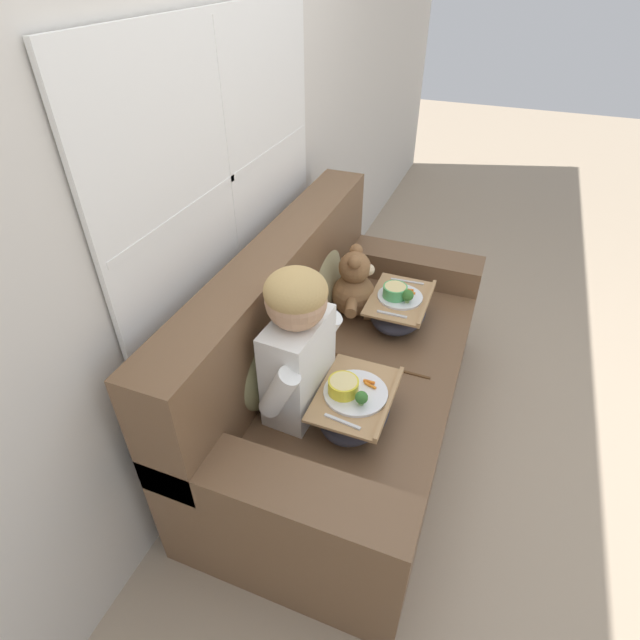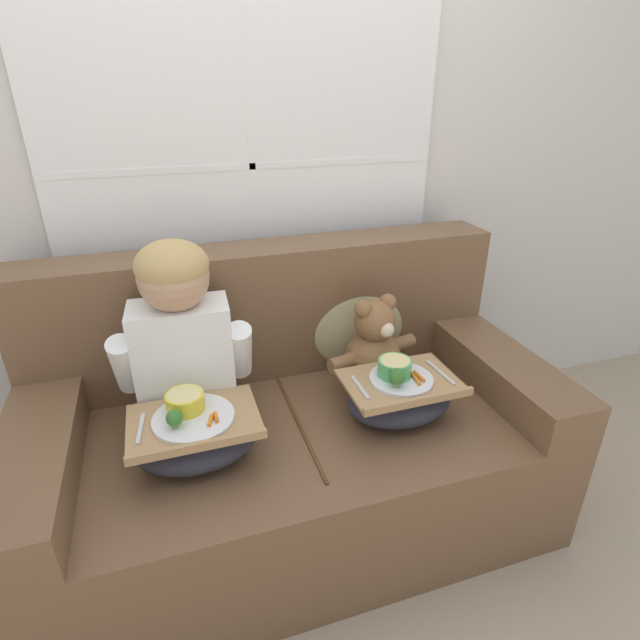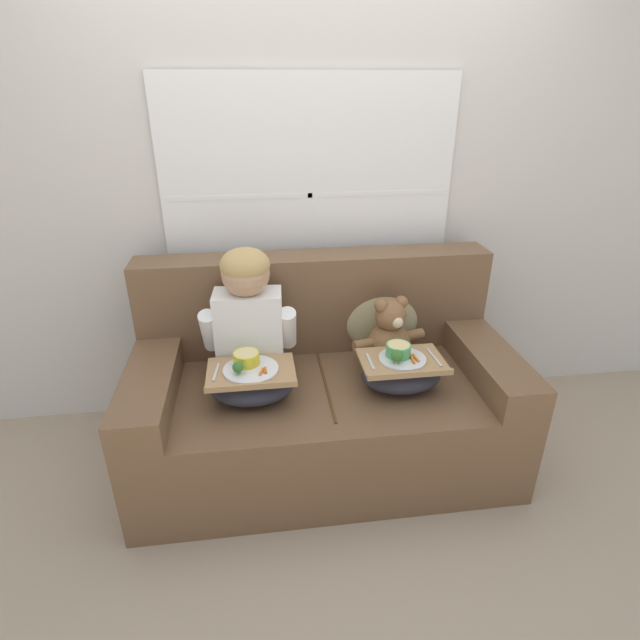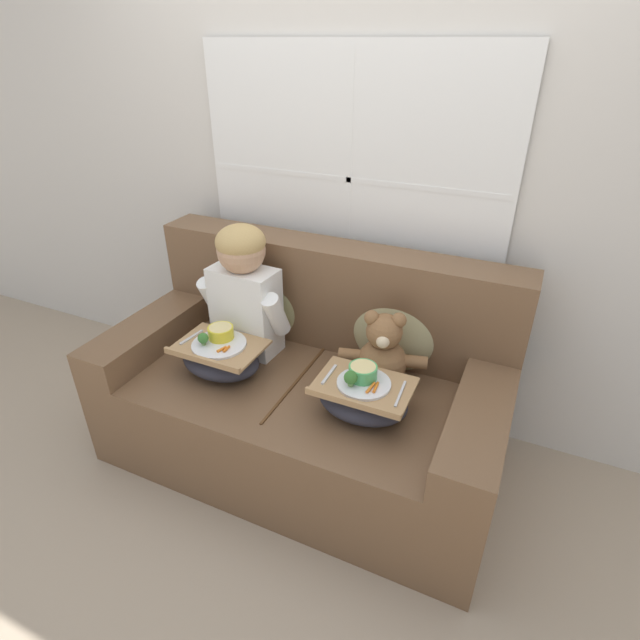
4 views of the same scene
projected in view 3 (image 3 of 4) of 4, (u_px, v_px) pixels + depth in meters
name	position (u px, v px, depth m)	size (l,w,h in m)	color
ground_plane	(324.00, 455.00, 2.67)	(14.00, 14.00, 0.00)	tan
wall_back_with_window	(309.00, 188.00, 2.63)	(8.00, 0.08, 2.60)	beige
couch	(322.00, 392.00, 2.58)	(1.85, 0.95, 1.00)	brown
throw_pillow_behind_child	(250.00, 322.00, 2.59)	(0.42, 0.20, 0.43)	#898456
throw_pillow_behind_teddy	(381.00, 315.00, 2.67)	(0.42, 0.20, 0.43)	tan
child_figure	(248.00, 308.00, 2.37)	(0.47, 0.23, 0.65)	white
teddy_bear	(390.00, 336.00, 2.54)	(0.40, 0.28, 0.37)	brown
lap_tray_child	(252.00, 383.00, 2.27)	(0.40, 0.28, 0.22)	#2D2D38
lap_tray_teddy	(401.00, 372.00, 2.36)	(0.39, 0.28, 0.23)	#2D2D38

